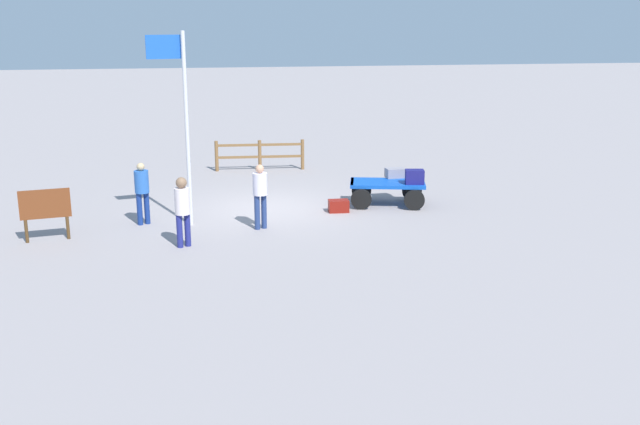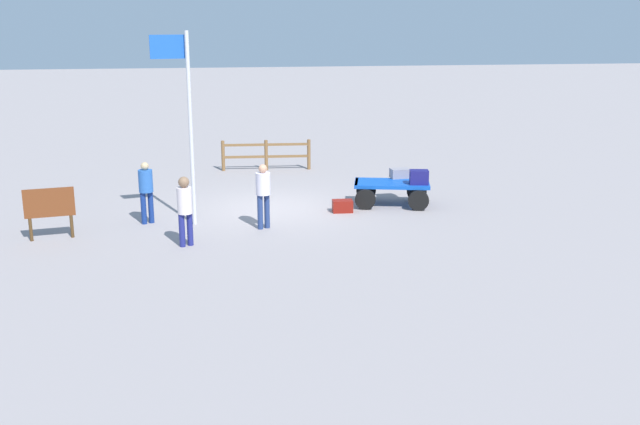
{
  "view_description": "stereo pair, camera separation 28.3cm",
  "coord_description": "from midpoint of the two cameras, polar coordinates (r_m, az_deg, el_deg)",
  "views": [
    {
      "loc": [
        2.07,
        20.19,
        5.24
      ],
      "look_at": [
        -0.42,
        6.0,
        1.43
      ],
      "focal_mm": 41.69,
      "sensor_mm": 36.0,
      "label": 1
    },
    {
      "loc": [
        1.79,
        20.24,
        5.24
      ],
      "look_at": [
        -0.42,
        6.0,
        1.43
      ],
      "focal_mm": 41.69,
      "sensor_mm": 36.0,
      "label": 2
    }
  ],
  "objects": [
    {
      "name": "luggage_cart",
      "position": [
        21.29,
        5.85,
        1.86
      ],
      "size": [
        2.31,
        1.69,
        0.68
      ],
      "color": "#1048B2",
      "rests_on": "ground"
    },
    {
      "name": "flagpole",
      "position": [
        19.02,
        -9.87,
        7.64
      ],
      "size": [
        0.95,
        0.21,
        4.91
      ],
      "color": "silver",
      "rests_on": "ground"
    },
    {
      "name": "wooden_fence",
      "position": [
        26.13,
        -3.85,
        4.57
      ],
      "size": [
        3.12,
        0.31,
        1.06
      ],
      "color": "brown",
      "rests_on": "ground"
    },
    {
      "name": "worker_supervisor",
      "position": [
        18.75,
        -3.95,
        1.69
      ],
      "size": [
        0.49,
        0.49,
        1.66
      ],
      "color": "navy",
      "rests_on": "ground"
    },
    {
      "name": "suitcase_maroon",
      "position": [
        21.8,
        6.54,
        3.01
      ],
      "size": [
        0.57,
        0.4,
        0.27
      ],
      "color": "gray",
      "rests_on": "luggage_cart"
    },
    {
      "name": "suitcase_olive",
      "position": [
        21.02,
        8.0,
        2.7
      ],
      "size": [
        0.57,
        0.44,
        0.4
      ],
      "color": "navy",
      "rests_on": "luggage_cart"
    },
    {
      "name": "ground_plane",
      "position": [
        20.97,
        -3.26,
        0.33
      ],
      "size": [
        120.0,
        120.0,
        0.0
      ],
      "primitive_type": "plane",
      "color": "gray"
    },
    {
      "name": "suitcase_dark",
      "position": [
        20.5,
        2.14,
        0.5
      ],
      "size": [
        0.57,
        0.36,
        0.34
      ],
      "color": "maroon",
      "rests_on": "ground"
    },
    {
      "name": "worker_trailing",
      "position": [
        19.67,
        -12.81,
        1.89
      ],
      "size": [
        0.49,
        0.49,
        1.62
      ],
      "color": "navy",
      "rests_on": "ground"
    },
    {
      "name": "signboard",
      "position": [
        18.92,
        -19.66,
        0.48
      ],
      "size": [
        1.17,
        0.26,
        1.27
      ],
      "color": "#4C3319",
      "rests_on": "ground"
    },
    {
      "name": "worker_lead",
      "position": [
        17.52,
        -9.88,
        0.54
      ],
      "size": [
        0.46,
        0.46,
        1.67
      ],
      "color": "navy",
      "rests_on": "ground"
    }
  ]
}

